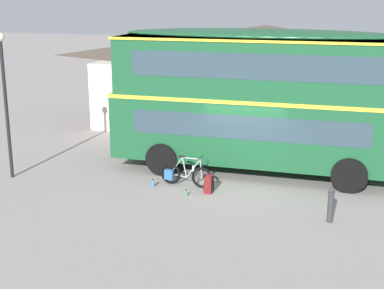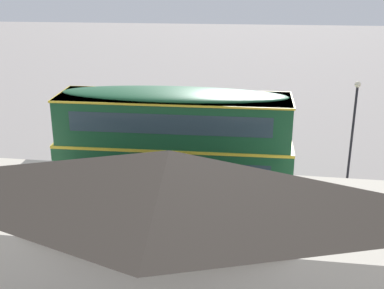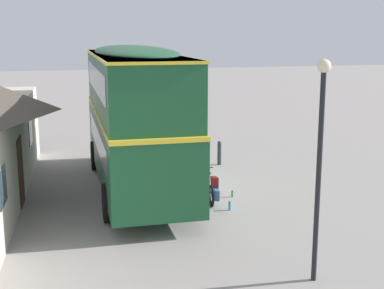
# 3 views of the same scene
# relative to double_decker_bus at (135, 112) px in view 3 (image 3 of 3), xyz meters

# --- Properties ---
(ground_plane) EXTENTS (120.00, 120.00, 0.00)m
(ground_plane) POSITION_rel_double_decker_bus_xyz_m (-0.32, -1.11, -2.64)
(ground_plane) COLOR gray
(double_decker_bus) EXTENTS (9.76, 2.82, 4.79)m
(double_decker_bus) POSITION_rel_double_decker_bus_xyz_m (0.00, 0.00, 0.00)
(double_decker_bus) COLOR black
(double_decker_bus) RESTS_ON ground
(touring_bicycle) EXTENTS (1.74, 0.46, 0.99)m
(touring_bicycle) POSITION_rel_double_decker_bus_xyz_m (-2.04, -1.99, -2.27)
(touring_bicycle) COLOR black
(touring_bicycle) RESTS_ON ground
(backpack_on_ground) EXTENTS (0.29, 0.34, 0.58)m
(backpack_on_ground) POSITION_rel_double_decker_bus_xyz_m (-1.15, -2.38, -2.34)
(backpack_on_ground) COLOR maroon
(backpack_on_ground) RESTS_ON ground
(water_bottle_blue_sports) EXTENTS (0.08, 0.08, 0.26)m
(water_bottle_blue_sports) POSITION_rel_double_decker_bus_xyz_m (-2.95, -2.35, -2.52)
(water_bottle_blue_sports) COLOR #338CBF
(water_bottle_blue_sports) RESTS_ON ground
(water_bottle_green_metal) EXTENTS (0.07, 0.07, 0.21)m
(water_bottle_green_metal) POSITION_rel_double_decker_bus_xyz_m (-1.72, -2.86, -2.54)
(water_bottle_green_metal) COLOR green
(water_bottle_green_metal) RESTS_ON ground
(street_lamp) EXTENTS (0.28, 0.28, 4.70)m
(street_lamp) POSITION_rel_double_decker_bus_xyz_m (-7.78, -2.61, 0.26)
(street_lamp) COLOR black
(street_lamp) RESTS_ON ground
(kerb_bollard) EXTENTS (0.16, 0.16, 0.97)m
(kerb_bollard) POSITION_rel_double_decker_bus_xyz_m (2.48, -3.76, -2.14)
(kerb_bollard) COLOR #333338
(kerb_bollard) RESTS_ON ground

